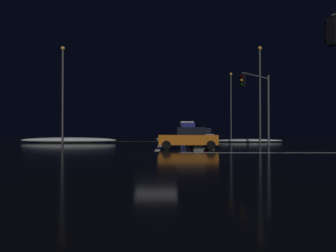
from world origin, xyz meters
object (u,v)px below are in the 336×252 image
Objects in this scene: streetlamp_right_near at (260,88)px; sedan_gray at (195,135)px; sedan_green at (190,134)px; sedan_blue at (189,134)px; streetlamp_right_far at (231,101)px; traffic_signal_ne at (258,95)px; sedan_orange_crossing at (189,138)px; streetlamp_left_near at (63,88)px; sedan_black at (195,135)px; sedan_silver at (202,136)px; box_truck at (187,129)px.

sedan_gray is at bearing 125.45° from streetlamp_right_near.
sedan_green is 1.00× the size of sedan_blue.
sedan_green is 0.42× the size of streetlamp_right_far.
traffic_signal_ne is at bearing -80.54° from sedan_blue.
sedan_orange_crossing is 0.42× the size of streetlamp_right_near.
sedan_black is at bearing 10.95° from streetlamp_left_near.
sedan_silver is 1.00× the size of sedan_blue.
streetlamp_right_far is at bearing -61.84° from box_truck.
traffic_signal_ne reaches higher than sedan_gray.
sedan_green is at bearing 93.05° from sedan_gray.
traffic_signal_ne reaches higher than sedan_silver.
streetlamp_left_near reaches higher than sedan_silver.
sedan_silver is at bearing -108.54° from streetlamp_right_far.
box_truck is 0.80× the size of streetlamp_right_far.
streetlamp_right_far reaches higher than sedan_silver.
sedan_black is 0.52× the size of box_truck.
sedan_orange_crossing is (-1.61, -13.68, 0.00)m from sedan_black.
streetlamp_left_near is (-14.70, -8.71, 5.05)m from sedan_gray.
sedan_silver is at bearing 147.51° from traffic_signal_ne.
sedan_black is at bearing -94.29° from sedan_gray.
sedan_blue is at bearing 88.92° from sedan_black.
sedan_silver and sedan_blue have the same top height.
box_truck is 1.91× the size of sedan_orange_crossing.
streetlamp_right_far is at bearing 90.00° from streetlamp_right_near.
sedan_orange_crossing is at bearing -107.05° from streetlamp_right_far.
sedan_blue is 26.71m from traffic_signal_ne.
sedan_green is (0.14, 11.63, 0.00)m from sedan_black.
box_truck is at bearing 88.88° from sedan_black.
sedan_blue is at bearing 89.42° from sedan_silver.
sedan_silver is 1.00× the size of sedan_gray.
sedan_gray is at bearing -86.95° from sedan_green.
sedan_orange_crossing is (-1.75, -25.31, 0.00)m from sedan_green.
streetlamp_right_far reaches higher than streetlamp_right_near.
sedan_green is 5.25m from sedan_blue.
sedan_green is at bearing 89.29° from sedan_black.
sedan_gray is at bearing -89.33° from sedan_blue.
sedan_orange_crossing is 28.61m from streetlamp_right_far.
streetlamp_right_near reaches higher than sedan_blue.
sedan_green is at bearing 89.82° from sedan_silver.
traffic_signal_ne is at bearing -63.18° from sedan_black.
sedan_green is 21.65m from traffic_signal_ne.
box_truck reaches higher than sedan_green.
sedan_silver is 0.52× the size of box_truck.
traffic_signal_ne is 20.06m from streetlamp_left_near.
sedan_orange_crossing is at bearing -127.09° from streetlamp_right_near.
box_truck is at bearing 102.63° from streetlamp_right_near.
sedan_silver and sedan_green have the same top height.
sedan_black is at bearing 116.82° from traffic_signal_ne.
traffic_signal_ne is at bearing -82.98° from box_truck.
streetlamp_right_near reaches higher than sedan_green.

